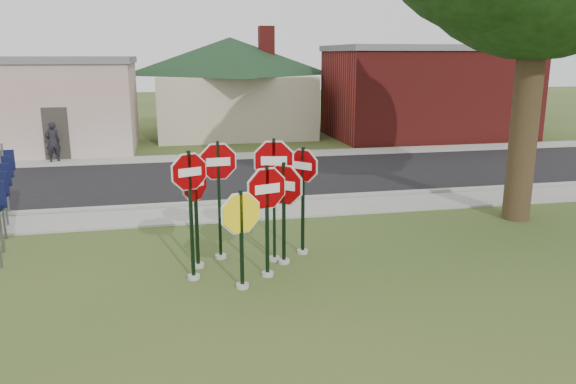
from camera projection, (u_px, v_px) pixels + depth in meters
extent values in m
plane|color=#324B1C|center=(260.00, 296.00, 10.19)|extent=(120.00, 120.00, 0.00)
cube|color=gray|center=(228.00, 213.00, 15.41)|extent=(60.00, 1.60, 0.06)
cube|color=black|center=(214.00, 179.00, 19.69)|extent=(60.00, 7.00, 0.04)
cube|color=gray|center=(206.00, 158.00, 23.77)|extent=(60.00, 1.60, 0.06)
cube|color=gray|center=(224.00, 203.00, 16.35)|extent=(60.00, 0.20, 0.14)
cylinder|color=#A6A49B|center=(268.00, 274.00, 11.11)|extent=(0.24, 0.24, 0.08)
cube|color=black|center=(267.00, 222.00, 10.86)|extent=(0.07, 0.07, 2.23)
cylinder|color=white|center=(267.00, 189.00, 10.70)|extent=(1.09, 0.35, 1.14)
cylinder|color=#7F0003|center=(267.00, 189.00, 10.70)|extent=(1.01, 0.33, 1.05)
cube|color=white|center=(267.00, 189.00, 10.70)|extent=(0.50, 0.16, 0.18)
cylinder|color=#A6A49B|center=(242.00, 286.00, 10.54)|extent=(0.24, 0.24, 0.08)
cube|color=black|center=(241.00, 240.00, 10.32)|extent=(0.07, 0.07, 1.89)
cylinder|color=white|center=(241.00, 213.00, 10.20)|extent=(1.04, 0.35, 1.09)
cylinder|color=yellow|center=(241.00, 213.00, 10.20)|extent=(0.97, 0.33, 1.01)
cylinder|color=#A6A49B|center=(194.00, 277.00, 10.96)|extent=(0.24, 0.24, 0.08)
cube|color=black|center=(191.00, 216.00, 10.67)|extent=(0.07, 0.07, 2.54)
cylinder|color=white|center=(189.00, 172.00, 10.46)|extent=(0.93, 0.38, 0.99)
cylinder|color=#7F0003|center=(189.00, 172.00, 10.46)|extent=(0.86, 0.36, 0.92)
cube|color=white|center=(189.00, 172.00, 10.46)|extent=(0.43, 0.18, 0.16)
cylinder|color=#A6A49B|center=(284.00, 261.00, 11.79)|extent=(0.24, 0.24, 0.08)
cube|color=black|center=(284.00, 214.00, 11.55)|extent=(0.08, 0.08, 2.16)
cylinder|color=white|center=(284.00, 185.00, 11.40)|extent=(0.89, 0.78, 1.18)
cylinder|color=#7F0003|center=(284.00, 185.00, 11.40)|extent=(0.83, 0.73, 1.09)
cube|color=white|center=(284.00, 185.00, 11.40)|extent=(0.41, 0.36, 0.19)
cylinder|color=#A6A49B|center=(275.00, 259.00, 11.94)|extent=(0.24, 0.24, 0.08)
cube|color=black|center=(274.00, 201.00, 11.64)|extent=(0.07, 0.06, 2.62)
cylinder|color=white|center=(274.00, 161.00, 11.44)|extent=(1.14, 0.20, 1.15)
cylinder|color=#7F0003|center=(274.00, 161.00, 11.44)|extent=(1.06, 0.19, 1.07)
cube|color=white|center=(274.00, 161.00, 11.44)|extent=(0.53, 0.10, 0.18)
cylinder|color=#A6A49B|center=(221.00, 256.00, 12.08)|extent=(0.24, 0.24, 0.08)
cube|color=black|center=(219.00, 201.00, 11.79)|extent=(0.06, 0.05, 2.55)
cylinder|color=white|center=(218.00, 162.00, 11.59)|extent=(1.08, 0.09, 1.08)
cylinder|color=#7F0003|center=(218.00, 162.00, 11.59)|extent=(1.00, 0.09, 1.00)
cube|color=white|center=(218.00, 162.00, 11.59)|extent=(0.50, 0.04, 0.17)
cylinder|color=#A6A49B|center=(303.00, 251.00, 12.38)|extent=(0.24, 0.24, 0.08)
cube|color=black|center=(303.00, 201.00, 12.11)|extent=(0.08, 0.08, 2.37)
cylinder|color=white|center=(303.00, 166.00, 11.92)|extent=(0.69, 0.73, 0.99)
cylinder|color=#7F0003|center=(303.00, 166.00, 11.92)|extent=(0.65, 0.68, 0.92)
cube|color=white|center=(303.00, 166.00, 11.92)|extent=(0.32, 0.34, 0.16)
cylinder|color=#A6A49B|center=(198.00, 265.00, 11.56)|extent=(0.24, 0.24, 0.08)
cube|color=black|center=(196.00, 216.00, 11.31)|extent=(0.08, 0.08, 2.21)
cylinder|color=white|center=(195.00, 183.00, 11.15)|extent=(0.69, 0.83, 1.06)
cylinder|color=#7F0003|center=(195.00, 183.00, 11.15)|extent=(0.65, 0.77, 0.99)
cube|color=white|center=(195.00, 183.00, 11.15)|extent=(0.32, 0.38, 0.17)
cube|color=#59595E|center=(1.00, 198.00, 13.13)|extent=(0.05, 0.05, 2.00)
cone|color=black|center=(0.00, 190.00, 13.09)|extent=(0.58, 0.58, 0.25)
cube|color=#59595E|center=(4.00, 189.00, 14.04)|extent=(0.05, 0.05, 2.00)
cube|color=black|center=(1.00, 167.00, 13.91)|extent=(0.55, 0.05, 0.55)
cone|color=black|center=(3.00, 181.00, 14.00)|extent=(0.58, 0.58, 0.25)
cube|color=#59595E|center=(6.00, 181.00, 14.95)|extent=(0.05, 0.05, 2.00)
cube|color=black|center=(3.00, 160.00, 14.82)|extent=(0.55, 0.09, 0.55)
cone|color=black|center=(5.00, 173.00, 14.91)|extent=(0.62, 0.62, 0.25)
cube|color=#332D28|center=(56.00, 134.00, 22.98)|extent=(1.00, 0.10, 2.20)
cube|color=#BAAB94|center=(231.00, 104.00, 31.12)|extent=(8.00, 8.00, 3.20)
pyramid|color=black|center=(230.00, 37.00, 30.26)|extent=(11.60, 11.60, 2.00)
cube|color=maroon|center=(266.00, 41.00, 30.72)|extent=(0.80, 0.80, 1.60)
cube|color=maroon|center=(427.00, 94.00, 29.67)|extent=(10.00, 6.00, 4.50)
cube|color=slate|center=(430.00, 48.00, 29.11)|extent=(10.20, 6.20, 0.30)
cube|color=white|center=(416.00, 91.00, 26.38)|extent=(2.00, 0.08, 0.90)
cylinder|color=#312316|center=(526.00, 106.00, 14.33)|extent=(0.70, 0.70, 5.98)
cylinder|color=#312316|center=(512.00, 89.00, 38.88)|extent=(0.50, 0.50, 4.00)
sphere|color=black|center=(517.00, 35.00, 38.02)|extent=(5.60, 5.60, 5.60)
imported|color=black|center=(53.00, 142.00, 22.58)|extent=(0.69, 0.57, 1.61)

